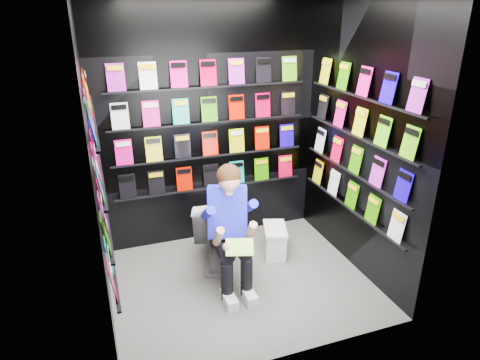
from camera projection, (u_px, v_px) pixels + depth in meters
name	position (u px, v px, depth m)	size (l,w,h in m)	color
floor	(241.00, 282.00, 4.14)	(2.40, 2.40, 0.00)	#61605E
wall_back	(209.00, 126.00, 4.52)	(2.40, 0.04, 2.60)	black
wall_front	(292.00, 202.00, 2.78)	(2.40, 0.04, 2.60)	black
wall_left	(93.00, 172.00, 3.28)	(0.04, 2.00, 2.60)	black
wall_right	(361.00, 141.00, 4.02)	(0.04, 2.00, 2.60)	black
comics_back	(210.00, 127.00, 4.49)	(2.10, 0.06, 1.37)	red
comics_left	(97.00, 171.00, 3.29)	(0.06, 1.70, 1.37)	red
comics_right	(358.00, 141.00, 4.01)	(0.06, 1.70, 1.37)	red
toilet	(216.00, 230.00, 4.35)	(0.42, 0.75, 0.73)	white
longbox	(275.00, 242.00, 4.57)	(0.21, 0.38, 0.29)	silver
longbox_lid	(275.00, 229.00, 4.51)	(0.23, 0.40, 0.03)	silver
reader	(227.00, 212.00, 3.88)	(0.48, 0.70, 1.30)	#1414D6
held_comic	(240.00, 247.00, 3.64)	(0.24, 0.01, 0.16)	green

